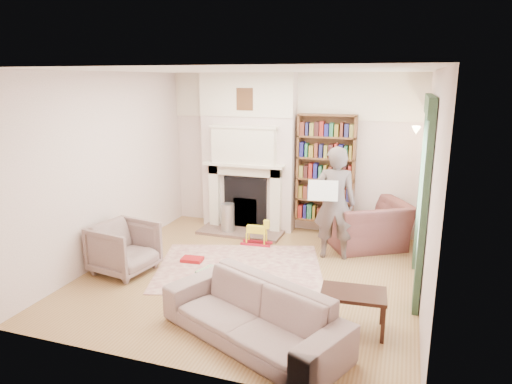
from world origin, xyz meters
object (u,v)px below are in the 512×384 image
(armchair_left, at_px, (124,248))
(man_reading, at_px, (335,203))
(coffee_table, at_px, (353,311))
(armchair_reading, at_px, (367,225))
(sofa, at_px, (253,314))
(bookcase, at_px, (326,169))
(paraffin_heater, at_px, (228,219))
(rocking_horse, at_px, (257,232))

(armchair_left, xyz_separation_m, man_reading, (2.73, 1.50, 0.51))
(armchair_left, xyz_separation_m, coffee_table, (3.27, -0.54, -0.13))
(armchair_reading, relative_size, sofa, 0.58)
(bookcase, bearing_deg, coffee_table, -74.15)
(bookcase, height_order, armchair_reading, bookcase)
(sofa, relative_size, coffee_table, 2.97)
(bookcase, relative_size, paraffin_heater, 3.36)
(coffee_table, xyz_separation_m, rocking_horse, (-1.83, 2.16, -0.00))
(armchair_reading, bearing_deg, armchair_left, 3.11)
(sofa, relative_size, man_reading, 1.20)
(sofa, height_order, rocking_horse, sofa)
(sofa, bearing_deg, bookcase, 113.68)
(sofa, xyz_separation_m, coffee_table, (0.97, 0.55, -0.08))
(bookcase, bearing_deg, armchair_reading, -31.26)
(armchair_left, xyz_separation_m, paraffin_heater, (0.77, 2.02, -0.08))
(coffee_table, relative_size, rocking_horse, 1.38)
(armchair_reading, distance_m, coffee_table, 2.65)
(sofa, distance_m, man_reading, 2.68)
(bookcase, relative_size, rocking_horse, 3.66)
(armchair_left, bearing_deg, coffee_table, -89.96)
(armchair_reading, height_order, paraffin_heater, armchair_reading)
(sofa, bearing_deg, rocking_horse, 132.64)
(armchair_reading, distance_m, rocking_horse, 1.81)
(armchair_left, bearing_deg, paraffin_heater, -11.37)
(bookcase, height_order, coffee_table, bookcase)
(armchair_reading, xyz_separation_m, paraffin_heater, (-2.41, -0.08, -0.11))
(bookcase, xyz_separation_m, armchair_reading, (0.79, -0.48, -0.79))
(sofa, bearing_deg, man_reading, 105.70)
(man_reading, relative_size, coffee_table, 2.48)
(armchair_reading, bearing_deg, rocking_horse, -14.87)
(bookcase, height_order, paraffin_heater, bookcase)
(armchair_left, xyz_separation_m, rocking_horse, (1.44, 1.62, -0.14))
(armchair_left, bearing_deg, armchair_reading, -47.09)
(rocking_horse, bearing_deg, sofa, -76.20)
(bookcase, relative_size, armchair_reading, 1.55)
(man_reading, xyz_separation_m, coffee_table, (0.55, -2.04, -0.64))
(armchair_reading, bearing_deg, sofa, 44.38)
(armchair_reading, height_order, man_reading, man_reading)
(rocking_horse, bearing_deg, man_reading, -9.21)
(paraffin_heater, bearing_deg, armchair_reading, 1.85)
(man_reading, xyz_separation_m, paraffin_heater, (-1.96, 0.52, -0.59))
(man_reading, distance_m, rocking_horse, 1.44)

